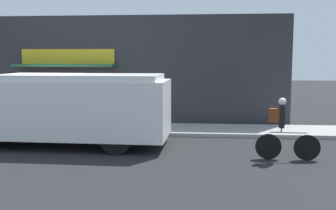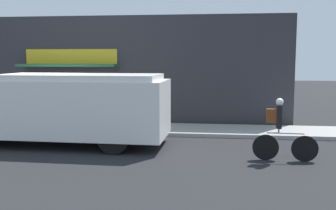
{
  "view_description": "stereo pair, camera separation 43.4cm",
  "coord_description": "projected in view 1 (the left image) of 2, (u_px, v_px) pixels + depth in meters",
  "views": [
    {
      "loc": [
        5.47,
        -12.9,
        2.62
      ],
      "look_at": [
        4.32,
        -0.2,
        1.1
      ],
      "focal_mm": 42.0,
      "sensor_mm": 36.0,
      "label": 1
    },
    {
      "loc": [
        5.9,
        -12.85,
        2.62
      ],
      "look_at": [
        4.32,
        -0.2,
        1.1
      ],
      "focal_mm": 42.0,
      "sensor_mm": 36.0,
      "label": 2
    }
  ],
  "objects": [
    {
      "name": "school_bus",
      "position": [
        65.0,
        108.0,
        11.76
      ],
      "size": [
        6.95,
        2.71,
        2.15
      ],
      "rotation": [
        0.0,
        0.0,
        -0.02
      ],
      "color": "white",
      "rests_on": "ground_plane"
    },
    {
      "name": "sidewalk",
      "position": [
        55.0,
        128.0,
        14.57
      ],
      "size": [
        28.0,
        2.06,
        0.13
      ],
      "color": "#999993",
      "rests_on": "ground_plane"
    },
    {
      "name": "storefront",
      "position": [
        67.0,
        70.0,
        15.69
      ],
      "size": [
        17.59,
        1.0,
        4.28
      ],
      "color": "#2D2D33",
      "rests_on": "ground_plane"
    },
    {
      "name": "ground_plane",
      "position": [
        44.0,
        135.0,
        13.56
      ],
      "size": [
        70.0,
        70.0,
        0.0
      ],
      "primitive_type": "plane",
      "color": "#232326"
    },
    {
      "name": "cyclist",
      "position": [
        283.0,
        131.0,
        10.11
      ],
      "size": [
        1.64,
        0.21,
        1.62
      ],
      "rotation": [
        0.0,
        0.0,
        -0.05
      ],
      "color": "black",
      "rests_on": "ground_plane"
    },
    {
      "name": "trash_bin",
      "position": [
        15.0,
        110.0,
        15.2
      ],
      "size": [
        0.5,
        0.5,
        0.98
      ],
      "color": "#2D5138",
      "rests_on": "sidewalk"
    }
  ]
}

